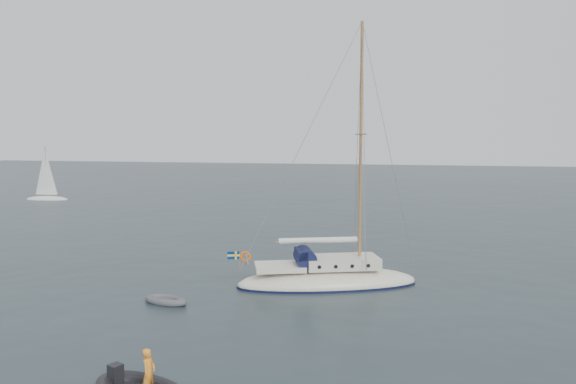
# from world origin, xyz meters

# --- Properties ---
(ground) EXTENTS (300.00, 300.00, 0.00)m
(ground) POSITION_xyz_m (0.00, 0.00, 0.00)
(ground) COLOR black
(ground) RESTS_ON ground
(sailboat) EXTENTS (10.60, 3.17, 15.10)m
(sailboat) POSITION_xyz_m (-0.23, 2.58, 1.14)
(sailboat) COLOR #EBE7C9
(sailboat) RESTS_ON ground
(dinghy) EXTENTS (2.43, 1.10, 0.35)m
(dinghy) POSITION_xyz_m (-7.43, -2.72, 0.15)
(dinghy) COLOR #4E4D52
(dinghy) RESTS_ON ground
(distant_yacht_a) EXTENTS (5.75, 3.07, 7.62)m
(distant_yacht_a) POSITION_xyz_m (-44.43, 36.45, 3.26)
(distant_yacht_a) COLOR silver
(distant_yacht_a) RESTS_ON ground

